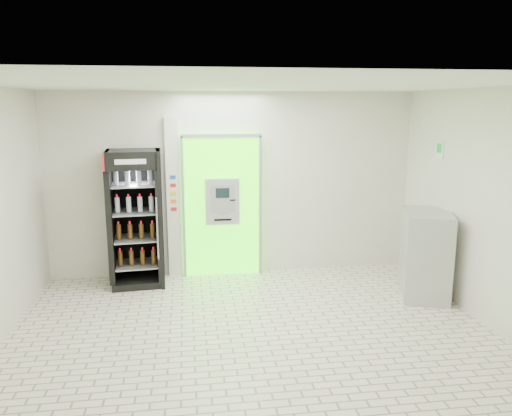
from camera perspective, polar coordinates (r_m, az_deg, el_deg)
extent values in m
plane|color=beige|center=(6.29, -0.20, -14.52)|extent=(6.00, 6.00, 0.00)
plane|color=silver|center=(8.23, -2.59, 2.73)|extent=(6.00, 0.00, 6.00)
plane|color=silver|center=(3.43, 5.60, -10.21)|extent=(6.00, 0.00, 6.00)
plane|color=silver|center=(6.86, 25.45, -0.19)|extent=(0.00, 5.00, 5.00)
plane|color=white|center=(5.65, -0.22, 13.94)|extent=(6.00, 6.00, 0.00)
cube|color=#36F70C|center=(8.20, -3.91, 0.21)|extent=(1.20, 0.12, 2.30)
cube|color=gray|center=(7.99, -3.99, 8.22)|extent=(1.28, 0.04, 0.06)
cube|color=gray|center=(8.12, -8.32, -0.02)|extent=(0.04, 0.04, 2.30)
cube|color=gray|center=(8.20, 0.52, 0.23)|extent=(0.04, 0.04, 2.30)
cube|color=black|center=(8.31, -3.13, -4.24)|extent=(0.62, 0.01, 0.67)
cube|color=black|center=(8.01, -6.41, 5.89)|extent=(0.22, 0.01, 0.18)
cube|color=#AAADB2|center=(8.08, -3.87, 0.75)|extent=(0.55, 0.12, 0.75)
cube|color=black|center=(7.99, -3.84, 1.72)|extent=(0.22, 0.01, 0.16)
cube|color=gray|center=(8.04, -3.82, -0.25)|extent=(0.16, 0.01, 0.12)
cube|color=black|center=(8.02, -2.69, 0.90)|extent=(0.09, 0.01, 0.02)
cube|color=black|center=(8.07, -3.80, -1.36)|extent=(0.28, 0.01, 0.03)
cube|color=silver|center=(8.18, -9.40, 1.11)|extent=(0.22, 0.10, 2.60)
cube|color=#193FB2|center=(8.07, -9.49, 3.48)|extent=(0.09, 0.01, 0.06)
cube|color=red|center=(8.09, -9.46, 2.57)|extent=(0.09, 0.01, 0.06)
cube|color=yellow|center=(8.11, -9.43, 1.67)|extent=(0.09, 0.01, 0.06)
cube|color=orange|center=(8.13, -9.40, 0.76)|extent=(0.09, 0.01, 0.06)
cube|color=red|center=(8.16, -9.37, -0.13)|extent=(0.09, 0.01, 0.06)
cube|color=black|center=(7.95, -13.58, -1.15)|extent=(0.85, 0.78, 2.11)
cube|color=black|center=(8.27, -13.36, -0.65)|extent=(0.79, 0.12, 2.11)
cube|color=red|center=(7.45, -14.16, 5.15)|extent=(0.77, 0.07, 0.25)
cube|color=white|center=(7.45, -14.17, 5.15)|extent=(0.44, 0.04, 0.07)
cube|color=black|center=(8.23, -13.24, -7.99)|extent=(0.85, 0.78, 0.11)
cylinder|color=gray|center=(7.57, -11.22, -2.34)|extent=(0.03, 0.03, 0.95)
cube|color=gray|center=(8.14, -13.33, -6.24)|extent=(0.72, 0.67, 0.02)
cube|color=gray|center=(8.02, -13.47, -3.36)|extent=(0.72, 0.67, 0.02)
cube|color=gray|center=(7.93, -13.61, -0.41)|extent=(0.72, 0.67, 0.02)
cube|color=gray|center=(7.85, -13.76, 2.61)|extent=(0.72, 0.67, 0.02)
cube|color=#AAADB2|center=(7.75, 18.76, -5.02)|extent=(0.90, 1.10, 1.27)
cube|color=gray|center=(7.60, 16.64, -4.72)|extent=(0.30, 0.88, 0.01)
cube|color=white|center=(7.96, 20.26, 6.23)|extent=(0.02, 0.22, 0.26)
cube|color=#0D9420|center=(7.96, 20.20, 6.44)|extent=(0.00, 0.14, 0.14)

